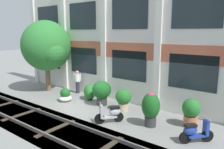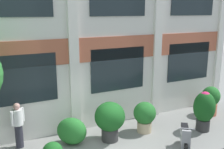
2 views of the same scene
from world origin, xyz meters
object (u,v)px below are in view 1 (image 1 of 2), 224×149
Objects in this scene: scooter_near_curb at (195,132)px; topiary_hedge at (89,92)px; potted_plant_glazed_jar at (123,98)px; potted_plant_wide_bowl at (65,96)px; resident_by_doorway at (77,81)px; potted_plant_fluted_column at (102,91)px; broadleaf_tree at (46,47)px; scooter_second_parked at (111,114)px; potted_plant_ribbed_drum at (151,107)px; potted_plant_stone_basin at (191,111)px.

topiary_hedge is (-6.90, 1.55, 0.04)m from scooter_near_curb.
potted_plant_glazed_jar is 2.79m from topiary_hedge.
resident_by_doorway reaches higher than potted_plant_wide_bowl.
potted_plant_fluted_column is 2.42m from potted_plant_wide_bowl.
broadleaf_tree is 11.08m from scooter_near_curb.
topiary_hedge is at bearing -84.89° from scooter_second_parked.
potted_plant_ribbed_drum is (5.80, -0.08, 0.55)m from potted_plant_wide_bowl.
potted_plant_fluted_column reaches higher than potted_plant_stone_basin.
potted_plant_ribbed_drum is (8.62, -0.96, -2.22)m from broadleaf_tree.
resident_by_doorway reaches higher than potted_plant_stone_basin.
topiary_hedge is (-3.22, 2.02, 0.04)m from scooter_second_parked.
broadleaf_tree is 3.17× the size of potted_plant_ribbed_drum.
potted_plant_stone_basin is at bearing 1.84° from potted_plant_fluted_column.
resident_by_doorway is at bearing 21.51° from broadleaf_tree.
topiary_hedge is at bearing 50.26° from potted_plant_wide_bowl.
potted_plant_ribbed_drum reaches higher than topiary_hedge.
scooter_near_curb is at bearing -3.00° from potted_plant_wide_bowl.
potted_plant_glazed_jar is 3.81m from potted_plant_wide_bowl.
potted_plant_fluted_column reaches higher than scooter_near_curb.
potted_plant_glazed_jar is at bearing 1.15° from potted_plant_fluted_column.
potted_plant_wide_bowl is at bearing 130.38° from scooter_near_curb.
broadleaf_tree is 3.48× the size of potted_plant_fluted_column.
potted_plant_ribbed_drum is (2.09, -0.90, 0.23)m from potted_plant_glazed_jar.
potted_plant_fluted_column reaches higher than potted_plant_wide_bowl.
broadleaf_tree is 3.15× the size of resident_by_doorway.
broadleaf_tree is at bearing 173.66° from potted_plant_ribbed_drum.
broadleaf_tree is 7.69m from scooter_second_parked.
potted_plant_ribbed_drum is 1.87m from scooter_second_parked.
potted_plant_ribbed_drum is at bearing -14.05° from topiary_hedge.
scooter_near_curb is 0.68× the size of resident_by_doorway.
potted_plant_ribbed_drum is (3.56, -0.87, 0.07)m from potted_plant_fluted_column.
potted_plant_wide_bowl is 4.26m from scooter_second_parked.
potted_plant_fluted_column is at bearing 40.71° from resident_by_doorway.
potted_plant_stone_basin is 1.52m from scooter_near_curb.
potted_plant_wide_bowl is (-2.24, -0.79, -0.48)m from potted_plant_fluted_column.
potted_plant_stone_basin reaches higher than scooter_second_parked.
potted_plant_glazed_jar is at bearing 12.50° from potted_plant_wide_bowl.
potted_plant_stone_basin is at bearing 157.97° from scooter_second_parked.
broadleaf_tree is at bearing -179.59° from potted_plant_stone_basin.
potted_plant_ribbed_drum is at bearing 42.68° from resident_by_doorway.
topiary_hedge is at bearing 164.99° from potted_plant_fluted_column.
resident_by_doorway is (-8.56, 2.12, 0.40)m from scooter_near_curb.
potted_plant_wide_bowl is 7.31m from potted_plant_stone_basin.
potted_plant_fluted_column is 1.48m from potted_plant_glazed_jar.
resident_by_doorway is at bearing 112.56° from potted_plant_wide_bowl.
scooter_near_curb and scooter_second_parked have the same top height.
broadleaf_tree is 3.81× the size of potted_plant_stone_basin.
broadleaf_tree is 6.97m from potted_plant_glazed_jar.
resident_by_doorway is at bearing 162.66° from potted_plant_fluted_column.
broadleaf_tree reaches higher than scooter_second_parked.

